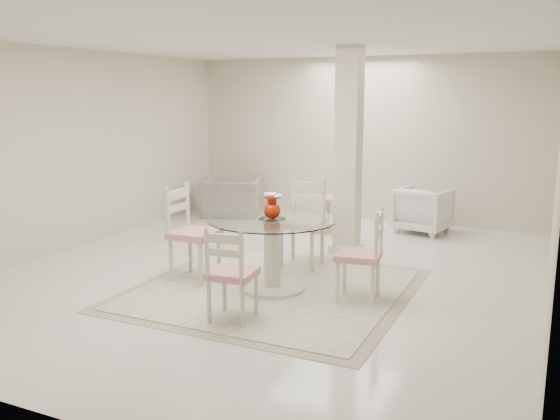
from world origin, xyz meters
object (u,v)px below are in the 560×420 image
at_px(dining_chair_west, 189,226).
at_px(recliner_taupe, 231,197).
at_px(red_vase, 272,206).
at_px(dining_chair_north, 304,216).
at_px(dining_chair_east, 366,248).
at_px(dining_chair_south, 230,267).
at_px(dining_table, 272,254).
at_px(side_table, 328,215).
at_px(column, 348,152).
at_px(armchair_white, 423,210).

bearing_deg(dining_chair_west, recliner_taupe, 21.88).
height_order(dining_chair_west, recliner_taupe, dining_chair_west).
bearing_deg(recliner_taupe, red_vase, 106.17).
bearing_deg(dining_chair_north, dining_chair_west, -134.83).
height_order(red_vase, dining_chair_east, dining_chair_east).
xyz_separation_m(red_vase, dining_chair_west, (-1.03, -0.05, -0.30)).
bearing_deg(dining_chair_south, dining_table, -92.44).
height_order(dining_table, side_table, dining_table).
bearing_deg(dining_chair_south, column, -98.82).
height_order(dining_chair_north, dining_chair_south, dining_chair_north).
bearing_deg(side_table, dining_table, -81.44).
height_order(red_vase, dining_chair_north, dining_chair_north).
xyz_separation_m(dining_chair_east, dining_chair_west, (-2.04, -0.11, 0.06)).
relative_size(column, dining_chair_east, 2.51).
height_order(column, armchair_white, column).
bearing_deg(dining_chair_north, red_vase, -89.70).
relative_size(dining_chair_east, side_table, 1.99).
height_order(column, dining_chair_west, column).
height_order(dining_table, recliner_taupe, dining_table).
distance_m(dining_chair_south, recliner_taupe, 4.93).
distance_m(red_vase, dining_chair_north, 1.07).
distance_m(recliner_taupe, armchair_white, 3.28).
distance_m(dining_table, dining_chair_west, 1.05).
bearing_deg(dining_table, dining_chair_east, 3.37).
xyz_separation_m(dining_chair_west, dining_chair_south, (1.08, -0.96, -0.09)).
relative_size(dining_chair_north, side_table, 2.20).
height_order(dining_chair_south, side_table, dining_chair_south).
relative_size(dining_table, dining_chair_north, 1.15).
relative_size(red_vase, dining_chair_west, 0.23).
relative_size(dining_table, side_table, 2.54).
bearing_deg(armchair_white, dining_table, 87.08).
relative_size(armchair_white, side_table, 1.41).
height_order(dining_chair_east, dining_chair_west, dining_chair_west).
relative_size(dining_chair_south, recliner_taupe, 1.01).
relative_size(red_vase, dining_chair_north, 0.23).
bearing_deg(dining_chair_south, armchair_white, -106.42).
relative_size(dining_chair_south, armchair_white, 1.33).
distance_m(column, dining_chair_south, 2.99).
distance_m(dining_chair_south, side_table, 3.95).
distance_m(dining_chair_north, side_table, 1.94).
xyz_separation_m(recliner_taupe, armchair_white, (3.28, 0.19, 0.02)).
distance_m(red_vase, armchair_white, 3.62).
height_order(dining_chair_south, recliner_taupe, dining_chair_south).
relative_size(column, armchair_white, 3.54).
bearing_deg(dining_chair_north, column, 69.33).
bearing_deg(red_vase, side_table, 98.57).
bearing_deg(recliner_taupe, armchair_white, 163.54).
distance_m(dining_chair_west, dining_chair_south, 1.45).
distance_m(armchair_white, side_table, 1.46).
xyz_separation_m(armchair_white, side_table, (-1.34, -0.57, -0.10)).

